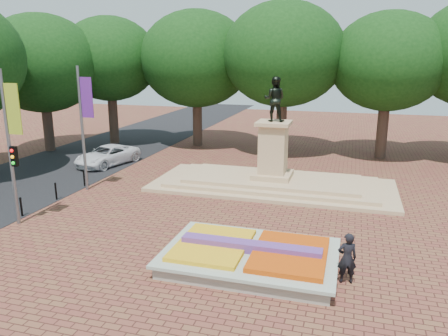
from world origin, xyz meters
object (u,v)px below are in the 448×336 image
(flower_bed, at_px, (251,256))
(monument, at_px, (272,173))
(van, at_px, (107,155))
(pedestrian, at_px, (347,258))

(flower_bed, xyz_separation_m, monument, (-1.03, 10.00, 0.50))
(flower_bed, bearing_deg, monument, 95.87)
(monument, bearing_deg, van, 170.54)
(pedestrian, bearing_deg, van, -51.00)
(flower_bed, height_order, van, van)
(flower_bed, bearing_deg, van, 137.62)
(monument, relative_size, van, 2.85)
(van, height_order, pedestrian, pedestrian)
(monument, xyz_separation_m, van, (-12.15, 2.03, -0.20))
(monument, bearing_deg, pedestrian, -66.77)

